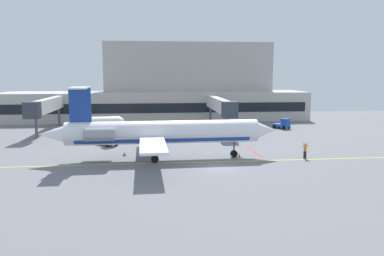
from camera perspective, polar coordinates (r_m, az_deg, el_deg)
name	(u,v)px	position (r m, az deg, el deg)	size (l,w,h in m)	color
ground	(218,168)	(43.57, 3.95, -5.97)	(120.00, 120.00, 0.11)	slate
terminal_building	(170,90)	(89.31, -3.34, 5.77)	(68.66, 13.90, 17.69)	#B7B2A8
jet_bridge_west	(219,105)	(71.13, 4.12, 3.43)	(2.40, 22.18, 6.07)	silver
jet_bridge_east	(46,106)	(73.37, -21.04, 3.08)	(2.40, 20.17, 6.12)	silver
regional_jet	(159,132)	(46.97, -4.93, -0.67)	(29.26, 21.93, 9.00)	white
baggage_tug	(122,131)	(64.98, -10.38, -0.44)	(3.53, 4.14, 2.18)	#E5B20C
pushback_tractor	(283,124)	(75.39, 13.49, 0.59)	(3.34, 3.43, 2.01)	#1E4CB2
belt_loader	(109,139)	(57.39, -12.40, -1.68)	(3.39, 3.61, 2.07)	silver
fuel_tank	(104,124)	(70.25, -13.02, 0.63)	(7.31, 3.16, 2.90)	white
marshaller	(305,150)	(49.77, 16.59, -3.21)	(0.83, 0.34, 2.04)	#191E33
safety_cone_alpha	(239,155)	(48.85, 7.10, -4.10)	(0.47, 0.47, 0.55)	orange
safety_cone_bravo	(124,154)	(50.19, -10.10, -3.83)	(0.47, 0.47, 0.55)	orange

